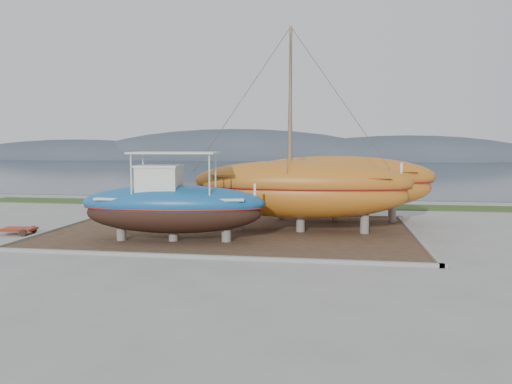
% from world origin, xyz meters
% --- Properties ---
extents(ground, '(140.00, 140.00, 0.00)m').
position_xyz_m(ground, '(0.00, 0.00, 0.00)').
color(ground, gray).
rests_on(ground, ground).
extents(dirt_patch, '(18.00, 12.00, 0.06)m').
position_xyz_m(dirt_patch, '(0.00, 4.00, 0.03)').
color(dirt_patch, '#422D1E').
rests_on(dirt_patch, ground).
extents(curb_frame, '(18.60, 12.60, 0.15)m').
position_xyz_m(curb_frame, '(0.00, 4.00, 0.07)').
color(curb_frame, gray).
rests_on(curb_frame, ground).
extents(grass_strip, '(44.00, 3.00, 0.08)m').
position_xyz_m(grass_strip, '(0.00, 15.50, 0.04)').
color(grass_strip, '#284219').
rests_on(grass_strip, ground).
extents(sea, '(260.00, 100.00, 0.04)m').
position_xyz_m(sea, '(0.00, 70.00, 0.00)').
color(sea, '#17232F').
rests_on(sea, ground).
extents(mountain_ridge, '(200.00, 36.00, 20.00)m').
position_xyz_m(mountain_ridge, '(0.00, 125.00, 0.00)').
color(mountain_ridge, '#333D49').
rests_on(mountain_ridge, ground).
extents(blue_caique, '(8.70, 3.41, 4.09)m').
position_xyz_m(blue_caique, '(-2.11, 1.00, 2.10)').
color(blue_caique, '#175690').
rests_on(blue_caique, dirt_patch).
extents(white_dinghy, '(4.68, 1.89, 1.39)m').
position_xyz_m(white_dinghy, '(-5.27, 5.84, 0.75)').
color(white_dinghy, silver).
rests_on(white_dinghy, dirt_patch).
extents(orange_sailboat, '(11.09, 3.33, 10.20)m').
position_xyz_m(orange_sailboat, '(3.50, 4.35, 5.16)').
color(orange_sailboat, '#AC611A').
rests_on(orange_sailboat, dirt_patch).
extents(orange_bare_hull, '(11.21, 3.50, 3.66)m').
position_xyz_m(orange_bare_hull, '(5.25, 8.30, 1.89)').
color(orange_bare_hull, '#AC611A').
rests_on(orange_bare_hull, dirt_patch).
extents(red_trailer, '(2.46, 1.42, 0.33)m').
position_xyz_m(red_trailer, '(-10.37, 1.63, 0.17)').
color(red_trailer, maroon).
rests_on(red_trailer, ground).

